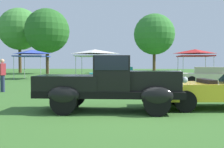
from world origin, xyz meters
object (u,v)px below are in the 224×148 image
(show_car_teal, at_px, (119,76))
(show_car_cream, at_px, (211,77))
(spectator_between_cars, at_px, (2,74))
(canopy_tent_center_field, at_px, (95,53))
(canopy_tent_left_field, at_px, (32,53))
(canopy_tent_right_field, at_px, (195,52))
(neighbor_convertible, at_px, (223,90))
(feature_pickup_truck, at_px, (110,83))

(show_car_teal, relative_size, show_car_cream, 0.99)
(spectator_between_cars, xyz_separation_m, canopy_tent_center_field, (3.31, 10.99, 1.51))
(show_car_cream, height_order, spectator_between_cars, spectator_between_cars)
(show_car_teal, bearing_deg, canopy_tent_left_field, 144.70)
(canopy_tent_right_field, bearing_deg, neighbor_convertible, -99.93)
(show_car_teal, bearing_deg, spectator_between_cars, -138.04)
(feature_pickup_truck, bearing_deg, show_car_teal, 90.77)
(feature_pickup_truck, distance_m, canopy_tent_left_field, 18.41)
(neighbor_convertible, xyz_separation_m, canopy_tent_center_field, (-6.26, 15.30, 1.84))
(feature_pickup_truck, distance_m, show_car_cream, 11.34)
(feature_pickup_truck, xyz_separation_m, canopy_tent_center_field, (-2.61, 16.13, 1.56))
(canopy_tent_left_field, bearing_deg, spectator_between_cars, -77.00)
(feature_pickup_truck, distance_m, canopy_tent_right_field, 17.72)
(canopy_tent_left_field, bearing_deg, show_car_teal, -35.30)
(canopy_tent_center_field, height_order, canopy_tent_right_field, same)
(canopy_tent_left_field, bearing_deg, canopy_tent_center_field, -1.26)
(neighbor_convertible, xyz_separation_m, spectator_between_cars, (-9.57, 4.31, 0.33))
(show_car_teal, distance_m, show_car_cream, 6.04)
(canopy_tent_left_field, bearing_deg, show_car_cream, -24.54)
(feature_pickup_truck, relative_size, show_car_teal, 1.01)
(show_car_teal, xyz_separation_m, spectator_between_cars, (-5.79, -5.20, 0.31))
(canopy_tent_center_field, bearing_deg, canopy_tent_left_field, 178.74)
(canopy_tent_left_field, relative_size, canopy_tent_right_field, 0.95)
(canopy_tent_right_field, bearing_deg, canopy_tent_left_field, -179.25)
(show_car_teal, xyz_separation_m, canopy_tent_center_field, (-2.47, 5.79, 1.82))
(spectator_between_cars, relative_size, canopy_tent_center_field, 0.52)
(canopy_tent_left_field, distance_m, canopy_tent_center_field, 5.88)
(feature_pickup_truck, xyz_separation_m, neighbor_convertible, (3.65, 0.83, -0.29))
(canopy_tent_left_field, xyz_separation_m, canopy_tent_center_field, (5.88, -0.13, 0.00))
(show_car_teal, height_order, show_car_cream, same)
(show_car_cream, bearing_deg, canopy_tent_right_field, 85.64)
(neighbor_convertible, xyz_separation_m, show_car_teal, (-3.79, 9.52, 0.02))
(neighbor_convertible, relative_size, show_car_cream, 1.01)
(show_car_teal, xyz_separation_m, canopy_tent_right_field, (6.52, 6.11, 1.82))
(neighbor_convertible, relative_size, show_car_teal, 1.02)
(neighbor_convertible, distance_m, canopy_tent_right_field, 15.97)
(canopy_tent_left_field, relative_size, canopy_tent_center_field, 0.83)
(show_car_teal, height_order, spectator_between_cars, spectator_between_cars)
(neighbor_convertible, bearing_deg, feature_pickup_truck, -167.16)
(feature_pickup_truck, relative_size, show_car_cream, 1.00)
(show_car_cream, bearing_deg, show_car_teal, 173.90)
(canopy_tent_right_field, bearing_deg, show_car_cream, -94.36)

